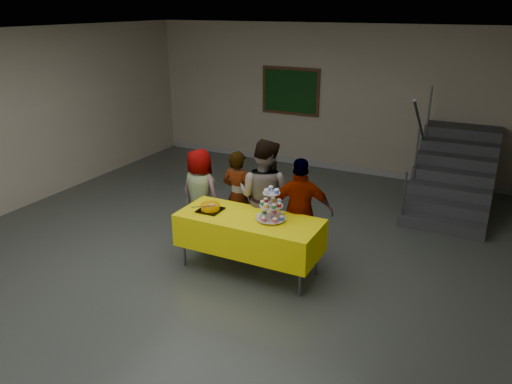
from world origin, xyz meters
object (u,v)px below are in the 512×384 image
schoolchild_b (238,196)px  noticeboard (290,91)px  cupcake_stand (271,208)px  staircase (454,176)px  bake_table (249,232)px  bear_cake (210,207)px  schoolchild_a (200,193)px  schoolchild_d (301,212)px  schoolchild_c (264,197)px

schoolchild_b → noticeboard: bearing=-75.0°
cupcake_stand → schoolchild_b: 1.18m
cupcake_stand → staircase: staircase is taller
cupcake_stand → noticeboard: 4.97m
noticeboard → bake_table: bearing=-73.1°
bear_cake → cupcake_stand: bearing=5.3°
schoolchild_a → schoolchild_b: (0.56, 0.15, 0.00)m
schoolchild_a → noticeboard: (-0.26, 4.03, 0.92)m
bear_cake → schoolchild_b: size_ratio=0.26×
cupcake_stand → schoolchild_d: bearing=65.3°
schoolchild_a → bake_table: bearing=157.6°
schoolchild_a → staircase: staircase is taller
schoolchild_a → cupcake_stand: bearing=164.2°
cupcake_stand → schoolchild_a: bearing=157.8°
bear_cake → schoolchild_b: schoolchild_b is taller
schoolchild_d → schoolchild_c: bearing=-31.5°
schoolchild_b → schoolchild_d: (1.10, -0.27, 0.06)m
staircase → bake_table: bearing=-119.0°
bake_table → bear_cake: 0.62m
bear_cake → schoolchild_d: (1.07, 0.55, -0.08)m
cupcake_stand → schoolchild_c: size_ratio=0.27×
bear_cake → schoolchild_b: 0.83m
schoolchild_b → noticeboard: (-0.83, 3.88, 0.91)m
bake_table → staircase: 4.38m
bear_cake → noticeboard: noticeboard is taller
bear_cake → noticeboard: 4.84m
cupcake_stand → noticeboard: (-1.71, 4.62, 0.66)m
schoolchild_a → noticeboard: noticeboard is taller
bake_table → staircase: staircase is taller
schoolchild_a → staircase: (3.28, 3.20, -0.20)m
schoolchild_a → schoolchild_b: schoolchild_b is taller
bake_table → schoolchild_c: bearing=97.4°
schoolchild_d → noticeboard: 4.66m
schoolchild_a → schoolchild_c: 1.08m
schoolchild_b → noticeboard: 4.07m
schoolchild_c → staircase: (2.20, 3.21, -0.34)m
schoolchild_a → schoolchild_c: (1.07, -0.02, 0.14)m
schoolchild_a → schoolchild_d: (1.66, -0.13, 0.06)m
staircase → noticeboard: size_ratio=1.85×
schoolchild_b → staircase: size_ratio=0.57×
cupcake_stand → schoolchild_c: 0.70m
schoolchild_b → schoolchild_c: bearing=165.0°
bake_table → noticeboard: size_ratio=1.45×
bear_cake → noticeboard: (-0.86, 4.70, 0.77)m
bake_table → schoolchild_a: size_ratio=1.37×
bake_table → noticeboard: noticeboard is taller
schoolchild_b → schoolchild_c: (0.51, -0.17, 0.14)m
noticeboard → schoolchild_c: bearing=-71.7°
schoolchild_b → bear_cake: bearing=94.9°
bear_cake → schoolchild_d: size_ratio=0.24×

